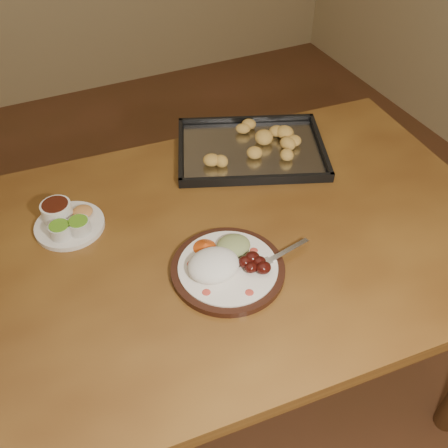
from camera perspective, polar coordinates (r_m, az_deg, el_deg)
name	(u,v)px	position (r m, az deg, el deg)	size (l,w,h in m)	color
ground	(141,341)	(1.96, -9.46, -13.02)	(4.00, 4.00, 0.00)	brown
dining_table	(209,266)	(1.30, -1.68, -4.79)	(1.56, 1.00, 0.75)	brown
dinner_plate	(225,265)	(1.14, 0.15, -4.70)	(0.34, 0.26, 0.06)	black
condiment_saucer	(67,221)	(1.30, -17.54, 0.35)	(0.17, 0.17, 0.06)	silver
baking_tray	(251,148)	(1.50, 3.07, 8.63)	(0.51, 0.45, 0.04)	black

